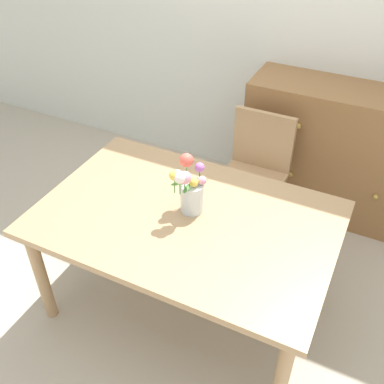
{
  "coord_description": "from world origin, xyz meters",
  "views": [
    {
      "loc": [
        0.81,
        -1.59,
        2.28
      ],
      "look_at": [
        0.01,
        0.06,
        0.84
      ],
      "focal_mm": 41.72,
      "sensor_mm": 36.0,
      "label": 1
    }
  ],
  "objects_px": {
    "flower_vase": "(190,188)",
    "dining_table": "(186,227)",
    "dresser": "(342,155)",
    "chair_far": "(256,169)"
  },
  "relations": [
    {
      "from": "dining_table",
      "to": "dresser",
      "type": "xyz_separation_m",
      "value": [
        0.6,
        1.33,
        -0.14
      ]
    },
    {
      "from": "dining_table",
      "to": "chair_far",
      "type": "distance_m",
      "value": 0.88
    },
    {
      "from": "dresser",
      "to": "dining_table",
      "type": "bearing_deg",
      "value": -114.17
    },
    {
      "from": "dining_table",
      "to": "flower_vase",
      "type": "height_order",
      "value": "flower_vase"
    },
    {
      "from": "dining_table",
      "to": "chair_far",
      "type": "relative_size",
      "value": 1.76
    },
    {
      "from": "flower_vase",
      "to": "dining_table",
      "type": "bearing_deg",
      "value": -85.44
    },
    {
      "from": "flower_vase",
      "to": "chair_far",
      "type": "bearing_deg",
      "value": 82.54
    },
    {
      "from": "dresser",
      "to": "flower_vase",
      "type": "relative_size",
      "value": 4.59
    },
    {
      "from": "dining_table",
      "to": "flower_vase",
      "type": "relative_size",
      "value": 5.16
    },
    {
      "from": "dining_table",
      "to": "dresser",
      "type": "bearing_deg",
      "value": 65.83
    }
  ]
}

